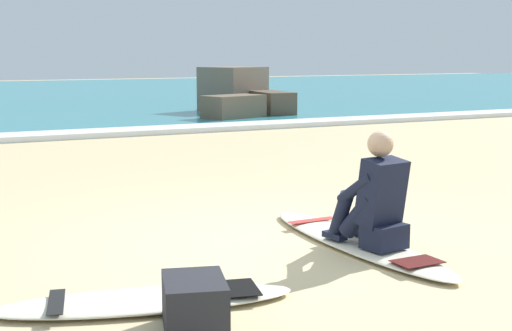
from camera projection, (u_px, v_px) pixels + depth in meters
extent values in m
plane|color=#CCB584|center=(257.00, 243.00, 6.17)|extent=(80.00, 80.00, 0.00)
cube|color=white|center=(60.00, 135.00, 13.82)|extent=(80.00, 0.90, 0.11)
ellipsoid|color=#EFE5C6|center=(356.00, 242.00, 6.08)|extent=(0.56, 2.52, 0.07)
cube|color=red|center=(312.00, 220.00, 6.69)|extent=(0.48, 0.11, 0.01)
cube|color=#4A1311|center=(417.00, 261.00, 5.37)|extent=(0.37, 0.25, 0.01)
cube|color=black|center=(384.00, 236.00, 5.72)|extent=(0.36, 0.31, 0.20)
cylinder|color=black|center=(360.00, 215.00, 5.78)|extent=(0.21, 0.42, 0.43)
cylinder|color=black|center=(341.00, 214.00, 5.94)|extent=(0.16, 0.27, 0.42)
cube|color=black|center=(335.00, 235.00, 6.03)|extent=(0.13, 0.23, 0.05)
cylinder|color=black|center=(377.00, 212.00, 5.90)|extent=(0.21, 0.42, 0.43)
cylinder|color=black|center=(361.00, 211.00, 6.08)|extent=(0.16, 0.27, 0.42)
cube|color=black|center=(355.00, 231.00, 6.17)|extent=(0.13, 0.23, 0.05)
cube|color=black|center=(382.00, 192.00, 5.69)|extent=(0.38, 0.34, 0.57)
sphere|color=tan|center=(380.00, 144.00, 5.66)|extent=(0.21, 0.21, 0.21)
cylinder|color=black|center=(356.00, 188.00, 5.73)|extent=(0.15, 0.40, 0.31)
cylinder|color=black|center=(381.00, 185.00, 5.89)|extent=(0.15, 0.40, 0.31)
ellipsoid|color=#EFE5C6|center=(144.00, 301.00, 4.63)|extent=(2.05, 0.96, 0.07)
cube|color=black|center=(56.00, 302.00, 4.50)|extent=(0.21, 0.49, 0.01)
cube|color=black|center=(239.00, 288.00, 4.77)|extent=(0.32, 0.41, 0.01)
cube|color=brown|center=(233.00, 108.00, 17.04)|extent=(1.60, 1.20, 0.64)
cube|color=#756656|center=(233.00, 91.00, 19.08)|extent=(1.84, 1.79, 1.27)
cube|color=brown|center=(271.00, 104.00, 18.31)|extent=(0.82, 1.66, 0.66)
cube|color=#232328|center=(195.00, 305.00, 4.19)|extent=(0.48, 0.56, 0.32)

